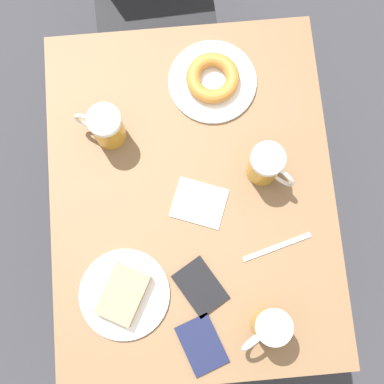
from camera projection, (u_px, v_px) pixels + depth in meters
The scene contains 11 objects.
ground_plane at pixel (192, 232), 2.10m from camera, with size 8.00×8.00×0.00m, color #333338.
table at pixel (192, 199), 1.43m from camera, with size 0.72×0.92×0.77m.
plate_with_cake at pixel (124, 294), 1.28m from camera, with size 0.22×0.22×0.05m.
plate_with_donut at pixel (213, 80), 1.39m from camera, with size 0.23×0.23×0.05m.
beer_mug_left at pixel (269, 327), 1.22m from camera, with size 0.12×0.09×0.13m.
beer_mug_center at pixel (266, 165), 1.30m from camera, with size 0.11×0.10×0.13m.
beer_mug_right at pixel (106, 127), 1.32m from camera, with size 0.12×0.08×0.13m.
napkin_folded at pixel (199, 203), 1.34m from camera, with size 0.16×0.14×0.00m.
fork at pixel (277, 247), 1.32m from camera, with size 0.18×0.06×0.00m.
passport_near_edge at pixel (202, 345), 1.27m from camera, with size 0.13×0.15×0.01m.
passport_far_edge at pixel (202, 287), 1.30m from camera, with size 0.14×0.15×0.01m.
Camera 1 is at (-0.02, -0.26, 2.09)m, focal length 50.00 mm.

